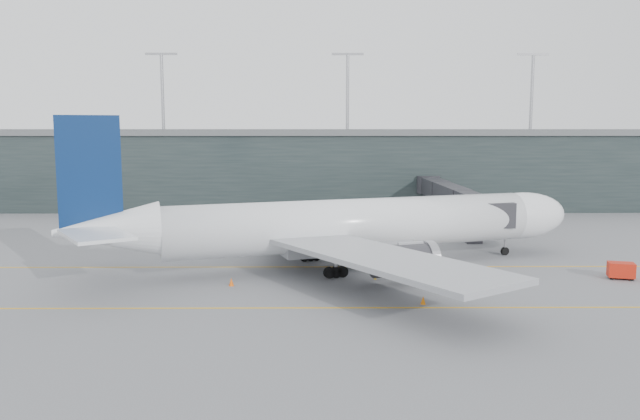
{
  "coord_description": "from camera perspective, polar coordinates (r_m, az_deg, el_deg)",
  "views": [
    {
      "loc": [
        -1.08,
        -71.74,
        15.17
      ],
      "look_at": [
        -0.59,
        -4.0,
        6.38
      ],
      "focal_mm": 35.0,
      "sensor_mm": 36.0,
      "label": 1
    }
  ],
  "objects": [
    {
      "name": "ground",
      "position": [
        73.34,
        0.44,
        -4.54
      ],
      "size": [
        320.0,
        320.0,
        0.0
      ],
      "primitive_type": "plane",
      "color": "slate",
      "rests_on": "ground"
    },
    {
      "name": "taxiline_a",
      "position": [
        69.43,
        0.49,
        -5.22
      ],
      "size": [
        160.0,
        0.25,
        0.02
      ],
      "primitive_type": "cube",
      "color": "gold",
      "rests_on": "ground"
    },
    {
      "name": "taxiline_b",
      "position": [
        53.93,
        0.76,
        -8.93
      ],
      "size": [
        160.0,
        0.25,
        0.02
      ],
      "primitive_type": "cube",
      "color": "gold",
      "rests_on": "ground"
    },
    {
      "name": "taxiline_lead_main",
      "position": [
        93.19,
        3.33,
        -1.98
      ],
      "size": [
        0.25,
        60.0,
        0.02
      ],
      "primitive_type": "cube",
      "color": "gold",
      "rests_on": "ground"
    },
    {
      "name": "terminal",
      "position": [
        129.97,
        0.06,
        4.06
      ],
      "size": [
        240.0,
        36.0,
        29.0
      ],
      "color": "#1D2728",
      "rests_on": "ground"
    },
    {
      "name": "main_aircraft",
      "position": [
        68.69,
        2.72,
        -1.44
      ],
      "size": [
        57.38,
        52.86,
        16.5
      ],
      "rotation": [
        0.0,
        0.0,
        0.32
      ],
      "color": "white",
      "rests_on": "ground"
    },
    {
      "name": "jet_bridge",
      "position": [
        99.49,
        11.77,
        1.43
      ],
      "size": [
        4.8,
        44.68,
        6.81
      ],
      "rotation": [
        0.0,
        0.0,
        0.03
      ],
      "color": "#2A2A2F",
      "rests_on": "ground"
    },
    {
      "name": "gse_cart",
      "position": [
        70.75,
        25.82,
        -4.95
      ],
      "size": [
        2.82,
        2.18,
        1.7
      ],
      "rotation": [
        0.0,
        0.0,
        -0.26
      ],
      "color": "red",
      "rests_on": "ground"
    },
    {
      "name": "uld_a",
      "position": [
        83.27,
        -3.71,
        -2.51
      ],
      "size": [
        1.97,
        1.66,
        1.65
      ],
      "rotation": [
        0.0,
        0.0,
        0.12
      ],
      "color": "#38373D",
      "rests_on": "ground"
    },
    {
      "name": "uld_b",
      "position": [
        85.14,
        -2.11,
        -2.14
      ],
      "size": [
        2.67,
        2.38,
        2.04
      ],
      "rotation": [
        0.0,
        0.0,
        0.3
      ],
      "color": "#38373D",
      "rests_on": "ground"
    },
    {
      "name": "uld_c",
      "position": [
        84.07,
        1.17,
        -2.36
      ],
      "size": [
        2.26,
        1.98,
        1.76
      ],
      "rotation": [
        0.0,
        0.0,
        0.25
      ],
      "color": "#38373D",
      "rests_on": "ground"
    },
    {
      "name": "cone_nose",
      "position": [
        76.58,
        26.8,
        -4.59
      ],
      "size": [
        0.41,
        0.41,
        0.66
      ],
      "primitive_type": "cone",
      "color": "#CF480B",
      "rests_on": "ground"
    },
    {
      "name": "cone_wing_stbd",
      "position": [
        55.67,
        9.41,
        -8.12
      ],
      "size": [
        0.47,
        0.47,
        0.74
      ],
      "primitive_type": "cone",
      "color": "orange",
      "rests_on": "ground"
    },
    {
      "name": "cone_wing_port",
      "position": [
        84.08,
        6.13,
        -2.79
      ],
      "size": [
        0.47,
        0.47,
        0.75
      ],
      "primitive_type": "cone",
      "color": "orange",
      "rests_on": "ground"
    },
    {
      "name": "cone_tail",
      "position": [
        61.74,
        -8.11,
        -6.52
      ],
      "size": [
        0.5,
        0.5,
        0.8
      ],
      "primitive_type": "cone",
      "color": "#EF5A0D",
      "rests_on": "ground"
    }
  ]
}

